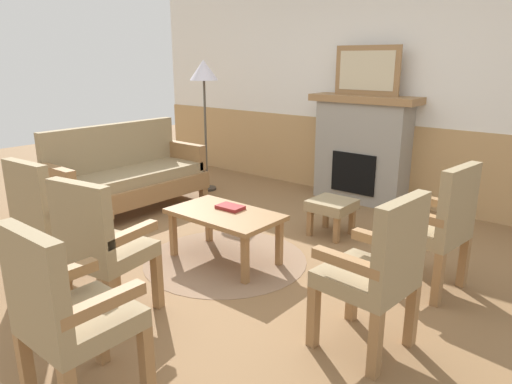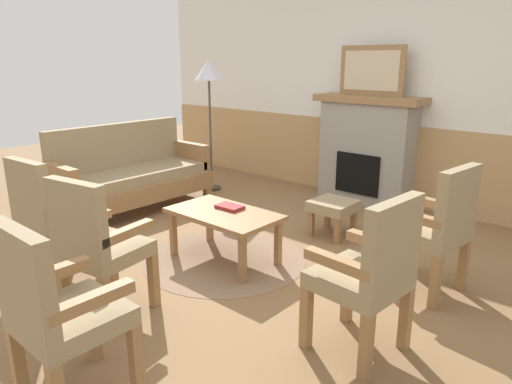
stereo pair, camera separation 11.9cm
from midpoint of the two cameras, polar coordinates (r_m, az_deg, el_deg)
ground_plane at (r=4.08m, az=-2.44°, el=-8.48°), size 14.00×14.00×0.00m
wall_back at (r=5.88m, az=15.57°, el=11.76°), size 7.20×0.14×2.70m
fireplace at (r=5.74m, az=13.97°, el=5.14°), size 1.30×0.44×1.28m
framed_picture at (r=5.64m, az=14.61°, el=14.21°), size 0.80×0.04×0.56m
couch at (r=5.47m, az=-14.44°, el=1.83°), size 0.70×1.80×0.98m
coffee_table at (r=3.97m, az=-3.11°, el=-3.19°), size 0.96×0.56×0.44m
round_rug at (r=4.11m, az=-3.03°, el=-8.22°), size 1.42×1.42×0.01m
book_on_table at (r=4.03m, az=-2.40°, el=-1.85°), size 0.23×0.16×0.03m
footstool at (r=4.62m, az=10.18°, el=-1.97°), size 0.40×0.40×0.36m
armchair_near_fireplace at (r=2.77m, az=15.03°, el=-9.19°), size 0.52×0.52×0.98m
armchair_by_window_left at (r=3.64m, az=22.20°, el=-3.68°), size 0.53×0.53×0.98m
armchair_front_left at (r=3.93m, az=-23.38°, el=-2.40°), size 0.52×0.52×0.98m
armchair_front_center at (r=2.48m, az=-22.03°, el=-13.03°), size 0.48×0.48×0.98m
armchair_corner_left at (r=3.21m, az=-18.01°, el=-5.85°), size 0.55×0.55×0.98m
floor_lamp_by_couch at (r=6.05m, az=-5.23°, el=13.70°), size 0.36×0.36×1.68m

